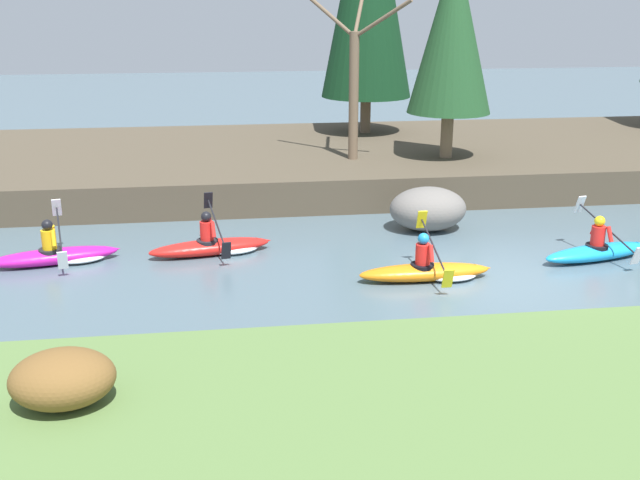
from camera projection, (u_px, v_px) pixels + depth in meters
The scene contains 10 objects.
ground_plane at pixel (501, 282), 15.13m from camera, with size 90.00×90.00×0.00m, color #4C606B.
riverbank_far at pixel (392, 159), 24.28m from camera, with size 44.00×9.30×0.94m.
conifer_tree_left at pixel (452, 30), 21.16m from camera, with size 2.43×2.43×6.02m.
bare_tree_upstream at pixel (354, 81), 21.41m from camera, with size 2.69×2.66×4.80m.
shrub_clump_nearest at pixel (63, 379), 8.95m from camera, with size 1.26×1.05×0.68m.
kayaker_lead at pixel (599, 250), 16.35m from camera, with size 2.79×2.05×1.20m.
kayaker_middle at pixel (430, 271), 15.19m from camera, with size 2.77×2.06×1.20m.
kayaker_trailing at pixel (215, 246), 16.71m from camera, with size 2.79×2.06×1.20m.
kayaker_far_back at pixel (59, 255), 16.12m from camera, with size 2.79×2.06×1.20m.
boulder_midstream at pixel (428, 209), 18.35m from camera, with size 1.89×1.48×1.07m.
Camera 1 is at (-5.51, -13.50, 5.51)m, focal length 42.00 mm.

